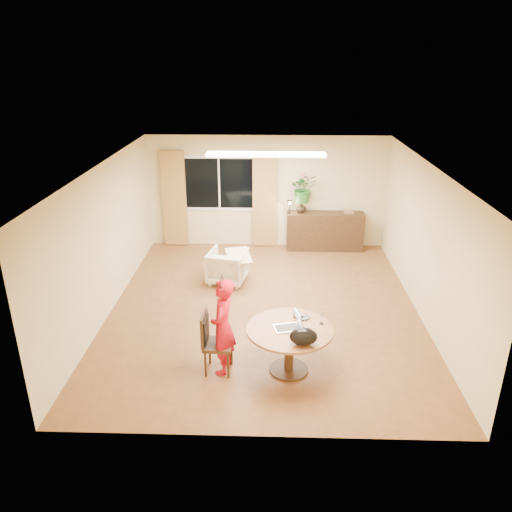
{
  "coord_description": "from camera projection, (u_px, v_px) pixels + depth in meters",
  "views": [
    {
      "loc": [
        0.11,
        -8.01,
        4.33
      ],
      "look_at": [
        -0.14,
        -0.2,
        1.11
      ],
      "focal_mm": 35.0,
      "sensor_mm": 36.0,
      "label": 1
    }
  ],
  "objects": [
    {
      "name": "throw",
      "position": [
        239.0,
        252.0,
        9.75
      ],
      "size": [
        0.59,
        0.66,
        0.03
      ],
      "primitive_type": null,
      "rotation": [
        0.0,
        0.0,
        0.3
      ],
      "color": "beige",
      "rests_on": "armchair"
    },
    {
      "name": "laptop",
      "position": [
        287.0,
        320.0,
        6.99
      ],
      "size": [
        0.44,
        0.35,
        0.26
      ],
      "primitive_type": null,
      "rotation": [
        0.0,
        0.0,
        0.26
      ],
      "color": "#B7B7BC",
      "rests_on": "dining_table"
    },
    {
      "name": "bouquet",
      "position": [
        304.0,
        188.0,
        11.25
      ],
      "size": [
        0.66,
        0.59,
        0.66
      ],
      "primitive_type": "imported",
      "rotation": [
        0.0,
        0.0,
        0.13
      ],
      "color": "#296F2C",
      "rests_on": "vase"
    },
    {
      "name": "ceiling",
      "position": [
        265.0,
        166.0,
        8.06
      ],
      "size": [
        6.5,
        6.5,
        0.0
      ],
      "primitive_type": "plane",
      "rotation": [
        3.14,
        0.0,
        0.0
      ],
      "color": "white",
      "rests_on": "wall_back"
    },
    {
      "name": "wine_glass",
      "position": [
        322.0,
        318.0,
        7.12
      ],
      "size": [
        0.07,
        0.07,
        0.19
      ],
      "primitive_type": null,
      "rotation": [
        0.0,
        0.0,
        -0.01
      ],
      "color": "white",
      "rests_on": "dining_table"
    },
    {
      "name": "curtain_right",
      "position": [
        264.0,
        200.0,
        11.53
      ],
      "size": [
        0.55,
        0.08,
        2.25
      ],
      "primitive_type": "cube",
      "color": "olive",
      "rests_on": "wall_back"
    },
    {
      "name": "book_stack",
      "position": [
        349.0,
        211.0,
        11.42
      ],
      "size": [
        0.22,
        0.17,
        0.09
      ],
      "primitive_type": null,
      "rotation": [
        0.0,
        0.0,
        -0.04
      ],
      "color": "brown",
      "rests_on": "sideboard"
    },
    {
      "name": "floor",
      "position": [
        264.0,
        308.0,
        9.05
      ],
      "size": [
        6.5,
        6.5,
        0.0
      ],
      "primitive_type": "plane",
      "color": "brown",
      "rests_on": "ground"
    },
    {
      "name": "tumbler",
      "position": [
        296.0,
        314.0,
        7.32
      ],
      "size": [
        0.08,
        0.08,
        0.11
      ],
      "primitive_type": null,
      "rotation": [
        0.0,
        0.0,
        0.1
      ],
      "color": "white",
      "rests_on": "dining_table"
    },
    {
      "name": "armchair",
      "position": [
        228.0,
        266.0,
        9.98
      ],
      "size": [
        0.87,
        0.88,
        0.67
      ],
      "primitive_type": "imported",
      "rotation": [
        0.0,
        0.0,
        2.92
      ],
      "color": "beige",
      "rests_on": "floor"
    },
    {
      "name": "desk_lamp",
      "position": [
        289.0,
        207.0,
        11.37
      ],
      "size": [
        0.16,
        0.16,
        0.32
      ],
      "primitive_type": null,
      "rotation": [
        0.0,
        0.0,
        0.25
      ],
      "color": "black",
      "rests_on": "sideboard"
    },
    {
      "name": "ceiling_panel",
      "position": [
        266.0,
        154.0,
        9.18
      ],
      "size": [
        2.2,
        0.35,
        0.05
      ],
      "primitive_type": "cube",
      "color": "white",
      "rests_on": "ceiling"
    },
    {
      "name": "curtain_left",
      "position": [
        174.0,
        199.0,
        11.6
      ],
      "size": [
        0.55,
        0.08,
        2.25
      ],
      "primitive_type": "cube",
      "color": "olive",
      "rests_on": "wall_back"
    },
    {
      "name": "pot_lid",
      "position": [
        303.0,
        316.0,
        7.31
      ],
      "size": [
        0.22,
        0.22,
        0.04
      ],
      "primitive_type": null,
      "rotation": [
        0.0,
        0.0,
        -0.03
      ],
      "color": "white",
      "rests_on": "dining_table"
    },
    {
      "name": "wall_left",
      "position": [
        106.0,
        240.0,
        8.64
      ],
      "size": [
        0.0,
        6.5,
        6.5
      ],
      "primitive_type": "plane",
      "rotation": [
        1.57,
        0.0,
        1.57
      ],
      "color": "#CEBC86",
      "rests_on": "floor"
    },
    {
      "name": "handbag",
      "position": [
        303.0,
        337.0,
        6.59
      ],
      "size": [
        0.41,
        0.28,
        0.25
      ],
      "primitive_type": null,
      "rotation": [
        0.0,
        0.0,
        0.18
      ],
      "color": "black",
      "rests_on": "dining_table"
    },
    {
      "name": "window",
      "position": [
        219.0,
        183.0,
        11.5
      ],
      "size": [
        1.7,
        0.03,
        1.3
      ],
      "color": "white",
      "rests_on": "wall_back"
    },
    {
      "name": "sideboard",
      "position": [
        325.0,
        231.0,
        11.63
      ],
      "size": [
        1.77,
        0.43,
        0.88
      ],
      "primitive_type": "cube",
      "color": "black",
      "rests_on": "floor"
    },
    {
      "name": "dining_table",
      "position": [
        290.0,
        338.0,
        7.09
      ],
      "size": [
        1.24,
        1.24,
        0.7
      ],
      "color": "brown",
      "rests_on": "floor"
    },
    {
      "name": "wall_back",
      "position": [
        267.0,
        192.0,
        11.56
      ],
      "size": [
        5.5,
        0.0,
        5.5
      ],
      "primitive_type": "plane",
      "rotation": [
        1.57,
        0.0,
        0.0
      ],
      "color": "#CEBC86",
      "rests_on": "floor"
    },
    {
      "name": "dining_chair",
      "position": [
        218.0,
        343.0,
        7.12
      ],
      "size": [
        0.47,
        0.43,
        0.93
      ],
      "primitive_type": null,
      "rotation": [
        0.0,
        0.0,
        -0.07
      ],
      "color": "black",
      "rests_on": "floor"
    },
    {
      "name": "vase",
      "position": [
        301.0,
        208.0,
        11.43
      ],
      "size": [
        0.28,
        0.28,
        0.25
      ],
      "primitive_type": "imported",
      "rotation": [
        0.0,
        0.0,
        0.21
      ],
      "color": "black",
      "rests_on": "sideboard"
    },
    {
      "name": "wall_right",
      "position": [
        426.0,
        243.0,
        8.48
      ],
      "size": [
        0.0,
        6.5,
        6.5
      ],
      "primitive_type": "plane",
      "rotation": [
        1.57,
        0.0,
        -1.57
      ],
      "color": "#CEBC86",
      "rests_on": "floor"
    },
    {
      "name": "child",
      "position": [
        223.0,
        327.0,
        7.05
      ],
      "size": [
        0.57,
        0.41,
        1.44
      ],
      "primitive_type": "imported",
      "rotation": [
        0.0,
        0.0,
        -1.7
      ],
      "color": "red",
      "rests_on": "floor"
    }
  ]
}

